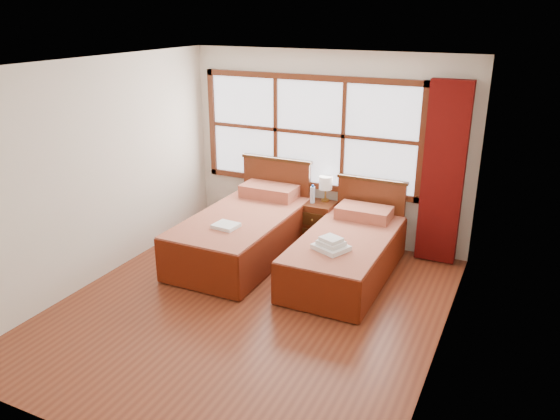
% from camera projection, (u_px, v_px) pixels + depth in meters
% --- Properties ---
extents(floor, '(4.50, 4.50, 0.00)m').
position_uv_depth(floor, '(250.00, 307.00, 6.01)').
color(floor, brown).
rests_on(floor, ground).
extents(ceiling, '(4.50, 4.50, 0.00)m').
position_uv_depth(ceiling, '(245.00, 64.00, 5.11)').
color(ceiling, white).
rests_on(ceiling, wall_back).
extents(wall_back, '(4.00, 0.00, 4.00)m').
position_uv_depth(wall_back, '(327.00, 148.00, 7.46)').
color(wall_back, silver).
rests_on(wall_back, floor).
extents(wall_left, '(0.00, 4.50, 4.50)m').
position_uv_depth(wall_left, '(97.00, 172.00, 6.36)').
color(wall_left, silver).
rests_on(wall_left, floor).
extents(wall_right, '(0.00, 4.50, 4.50)m').
position_uv_depth(wall_right, '(449.00, 227.00, 4.75)').
color(wall_right, silver).
rests_on(wall_right, floor).
extents(window, '(3.16, 0.06, 1.56)m').
position_uv_depth(window, '(309.00, 133.00, 7.46)').
color(window, white).
rests_on(window, wall_back).
extents(curtain, '(0.50, 0.16, 2.30)m').
position_uv_depth(curtain, '(443.00, 174.00, 6.74)').
color(curtain, '#580B08').
rests_on(curtain, wall_back).
extents(bed_left, '(1.14, 2.21, 1.11)m').
position_uv_depth(bed_left, '(245.00, 231.00, 7.19)').
color(bed_left, '#3E210C').
rests_on(bed_left, floor).
extents(bed_right, '(1.02, 2.04, 0.99)m').
position_uv_depth(bed_right, '(347.00, 253.00, 6.63)').
color(bed_right, '#3E210C').
rests_on(bed_right, floor).
extents(nightstand, '(0.44, 0.43, 0.58)m').
position_uv_depth(nightstand, '(318.00, 223.00, 7.59)').
color(nightstand, '#582613').
rests_on(nightstand, floor).
extents(towels_left, '(0.31, 0.28, 0.04)m').
position_uv_depth(towels_left, '(226.00, 226.00, 6.62)').
color(towels_left, white).
rests_on(towels_left, bed_left).
extents(towels_right, '(0.45, 0.43, 0.15)m').
position_uv_depth(towels_right, '(331.00, 245.00, 6.15)').
color(towels_right, white).
rests_on(towels_right, bed_right).
extents(lamp, '(0.18, 0.18, 0.35)m').
position_uv_depth(lamp, '(326.00, 184.00, 7.49)').
color(lamp, '#B8933B').
rests_on(lamp, nightstand).
extents(bottle_near, '(0.06, 0.06, 0.24)m').
position_uv_depth(bottle_near, '(312.00, 195.00, 7.47)').
color(bottle_near, silver).
rests_on(bottle_near, nightstand).
extents(bottle_far, '(0.07, 0.07, 0.26)m').
position_uv_depth(bottle_far, '(313.00, 195.00, 7.46)').
color(bottle_far, silver).
rests_on(bottle_far, nightstand).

